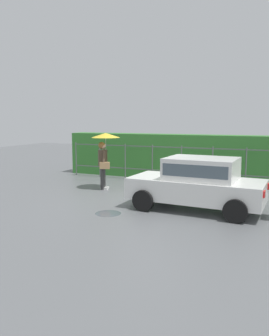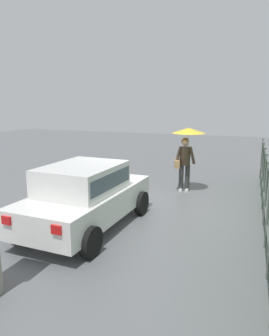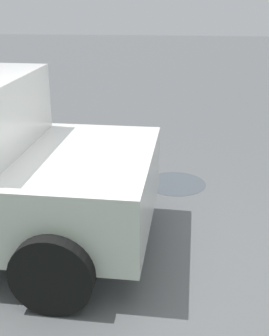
# 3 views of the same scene
# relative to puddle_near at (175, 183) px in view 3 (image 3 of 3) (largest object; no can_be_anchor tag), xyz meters

# --- Properties ---
(ground_plane) EXTENTS (40.00, 40.00, 0.00)m
(ground_plane) POSITION_rel_puddle_near_xyz_m (0.40, 2.09, -0.00)
(ground_plane) COLOR slate
(puddle_near) EXTENTS (0.71, 0.71, 0.00)m
(puddle_near) POSITION_rel_puddle_near_xyz_m (0.00, 0.00, 0.00)
(puddle_near) COLOR #4C545B
(puddle_near) RESTS_ON ground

